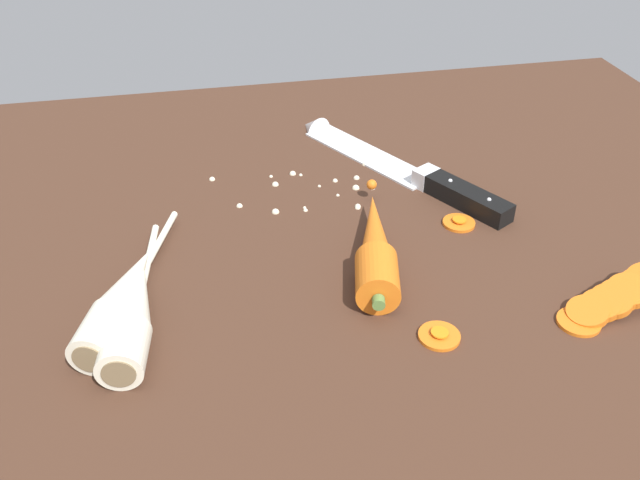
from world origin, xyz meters
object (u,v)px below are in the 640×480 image
object	(u,v)px
chefs_knife	(391,163)
carrot_slice_stack	(615,298)
whole_carrot	(375,246)
carrot_slice_stray_mid	(461,224)
parsnip_mid_left	(122,300)
carrot_slice_stray_near	(439,335)
parsnip_front	(133,314)

from	to	relation	value
chefs_knife	carrot_slice_stack	bearing A→B (deg)	-67.58
whole_carrot	carrot_slice_stack	xyz separation A→B (cm)	(20.02, -11.42, -0.89)
carrot_slice_stray_mid	chefs_knife	bearing A→B (deg)	104.38
parsnip_mid_left	carrot_slice_stray_near	xyz separation A→B (cm)	(27.58, -8.64, -1.62)
chefs_knife	carrot_slice_stack	world-z (taller)	carrot_slice_stack
parsnip_front	carrot_slice_stray_mid	bearing A→B (deg)	16.20
chefs_knife	carrot_slice_stray_near	world-z (taller)	chefs_knife
carrot_slice_stray_near	carrot_slice_stray_mid	distance (cm)	18.58
carrot_slice_stack	chefs_knife	bearing A→B (deg)	112.42
chefs_knife	carrot_slice_stack	distance (cm)	33.07
parsnip_front	carrot_slice_stray_near	world-z (taller)	parsnip_front
parsnip_front	carrot_slice_stray_mid	xyz separation A→B (cm)	(35.00, 10.17, -1.62)
whole_carrot	carrot_slice_stray_near	xyz separation A→B (cm)	(2.71, -11.94, -1.74)
parsnip_mid_left	carrot_slice_stray_mid	size ratio (longest dim) A/B	6.43
carrot_slice_stack	carrot_slice_stray_near	distance (cm)	17.34
whole_carrot	carrot_slice_stack	distance (cm)	23.06
carrot_slice_stack	parsnip_mid_left	bearing A→B (deg)	169.75
chefs_knife	parsnip_front	bearing A→B (deg)	-141.70
carrot_slice_stack	carrot_slice_stray_mid	distance (cm)	18.36
parsnip_mid_left	carrot_slice_stray_near	distance (cm)	28.95
chefs_knife	whole_carrot	size ratio (longest dim) A/B	1.46
carrot_slice_stray_near	carrot_slice_stray_mid	bearing A→B (deg)	63.05
whole_carrot	parsnip_front	world-z (taller)	whole_carrot
parsnip_front	carrot_slice_stack	xyz separation A→B (cm)	(43.89, -5.87, -0.77)
parsnip_front	carrot_slice_stack	bearing A→B (deg)	-7.62
chefs_knife	parsnip_front	xyz separation A→B (cm)	(-31.28, -24.70, 1.33)
parsnip_mid_left	carrot_slice_stray_near	world-z (taller)	parsnip_mid_left
chefs_knife	carrot_slice_stray_mid	bearing A→B (deg)	-75.62
whole_carrot	carrot_slice_stray_mid	xyz separation A→B (cm)	(11.13, 4.62, -1.74)
whole_carrot	carrot_slice_stray_near	world-z (taller)	whole_carrot
chefs_knife	carrot_slice_stray_near	bearing A→B (deg)	-98.59
parsnip_front	parsnip_mid_left	distance (cm)	2.46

